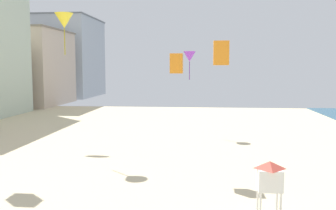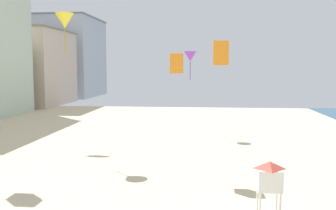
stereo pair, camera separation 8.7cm
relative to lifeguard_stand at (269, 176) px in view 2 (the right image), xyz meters
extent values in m
cube|color=#C6B29E|center=(-37.46, 48.84, 4.85)|extent=(17.02, 15.52, 13.37)
cube|color=slate|center=(-37.46, 48.84, 11.68)|extent=(17.36, 15.83, 0.30)
cube|color=#ADB7C1|center=(-37.46, 68.49, 7.14)|extent=(17.96, 18.23, 17.96)
cube|color=slate|center=(-37.46, 68.49, 16.27)|extent=(18.32, 18.59, 0.30)
cylinder|color=white|center=(-0.45, -0.45, -1.24)|extent=(0.10, 0.10, 1.20)
cylinder|color=white|center=(0.45, -0.45, -1.24)|extent=(0.10, 0.10, 1.20)
cylinder|color=white|center=(-0.45, 0.45, -1.24)|extent=(0.10, 0.10, 1.20)
cylinder|color=white|center=(0.45, 0.45, -1.24)|extent=(0.10, 0.10, 1.20)
cube|color=white|center=(0.00, 0.00, -0.14)|extent=(1.10, 1.10, 1.00)
pyramid|color=#D14C3D|center=(0.00, 0.00, 0.54)|extent=(1.10, 1.10, 0.35)
cube|color=orange|center=(-4.83, 6.85, 5.25)|extent=(0.81, 0.81, 1.27)
cube|color=orange|center=(-2.31, -0.26, 5.64)|extent=(0.68, 0.68, 1.07)
cone|color=yellow|center=(-13.78, 11.00, 8.57)|extent=(1.40, 1.40, 1.14)
cylinder|color=#A49220|center=(-13.78, 11.00, 6.98)|extent=(0.08, 0.08, 2.04)
cone|color=purple|center=(-4.55, 21.09, 6.10)|extent=(1.27, 1.27, 1.04)
cylinder|color=#63278B|center=(-4.55, 21.09, 4.66)|extent=(0.07, 0.07, 1.84)
camera|label=1|loc=(-3.06, -17.20, 5.02)|focal=39.94mm
camera|label=2|loc=(-2.98, -17.19, 5.02)|focal=39.94mm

